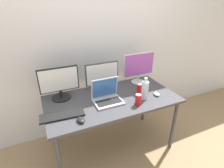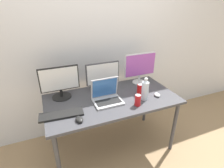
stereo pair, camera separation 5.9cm
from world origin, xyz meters
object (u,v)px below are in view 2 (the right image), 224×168
mouse_by_laptop (157,95)px  monitor_center (103,76)px  water_bottle (145,90)px  soda_can_by_laptop (140,89)px  monitor_left (60,82)px  soda_can_near_keyboard (138,100)px  work_desk (112,103)px  monitor_right (140,67)px  laptop_silver (107,96)px  keyboard_main (62,115)px  mouse_by_keyboard (79,119)px

mouse_by_laptop → monitor_center: bearing=155.1°
water_bottle → soda_can_by_laptop: bearing=84.1°
monitor_center → soda_can_by_laptop: bearing=-36.1°
monitor_center → water_bottle: (0.36, -0.40, -0.07)m
monitor_left → soda_can_near_keyboard: (0.73, -0.49, -0.13)m
work_desk → monitor_right: (0.50, 0.25, 0.29)m
laptop_silver → mouse_by_laptop: size_ratio=3.41×
keyboard_main → soda_can_by_laptop: bearing=10.0°
soda_can_by_laptop → water_bottle: bearing=-95.9°
mouse_by_laptop → keyboard_main: bearing=-170.1°
work_desk → mouse_by_keyboard: (-0.44, -0.28, 0.08)m
mouse_by_laptop → soda_can_by_laptop: (-0.16, 0.13, 0.04)m
mouse_by_laptop → monitor_right: bearing=102.9°
monitor_right → monitor_left: bearing=-179.6°
work_desk → laptop_silver: (-0.08, -0.03, 0.12)m
monitor_right → soda_can_by_laptop: 0.36m
monitor_center → mouse_by_keyboard: monitor_center is taller
mouse_by_keyboard → soda_can_near_keyboard: (0.64, 0.03, 0.04)m
monitor_center → water_bottle: monitor_center is taller
keyboard_main → mouse_by_keyboard: bearing=-42.2°
keyboard_main → monitor_left: bearing=86.1°
work_desk → soda_can_near_keyboard: size_ratio=11.92×
laptop_silver → soda_can_near_keyboard: size_ratio=2.48×
work_desk → monitor_center: monitor_center is taller
monitor_center → keyboard_main: bearing=-147.3°
monitor_left → soda_can_near_keyboard: size_ratio=3.43×
mouse_by_keyboard → soda_can_near_keyboard: bearing=-3.9°
work_desk → water_bottle: bearing=-26.2°
monitor_right → laptop_silver: bearing=-154.0°
monitor_left → monitor_center: bearing=-0.4°
laptop_silver → mouse_by_laptop: 0.60m
work_desk → soda_can_by_laptop: 0.37m
work_desk → mouse_by_laptop: mouse_by_laptop is taller
monitor_right → keyboard_main: (-1.09, -0.37, -0.22)m
monitor_center → soda_can_near_keyboard: (0.22, -0.48, -0.13)m
work_desk → water_bottle: 0.41m
monitor_center → monitor_right: bearing=1.2°
mouse_by_keyboard → water_bottle: bearing=1.6°
work_desk → soda_can_by_laptop: soda_can_by_laptop is taller
laptop_silver → soda_can_by_laptop: 0.42m
work_desk → laptop_silver: 0.15m
mouse_by_laptop → soda_can_by_laptop: soda_can_by_laptop is taller
soda_can_near_keyboard → work_desk: bearing=128.6°
monitor_right → soda_can_by_laptop: monitor_right is taller
mouse_by_laptop → water_bottle: 0.20m
monitor_right → laptop_silver: monitor_right is taller
soda_can_near_keyboard → monitor_right: bearing=58.2°
work_desk → monitor_center: (-0.02, 0.24, 0.26)m
monitor_right → keyboard_main: bearing=-161.1°
work_desk → mouse_by_laptop: 0.54m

